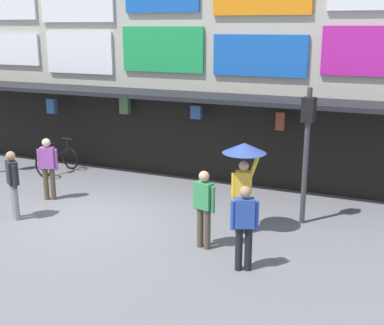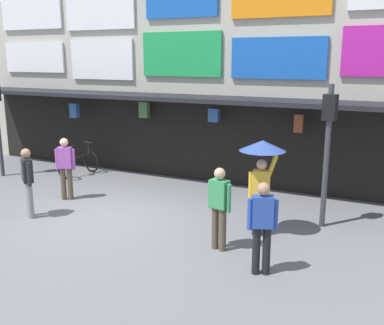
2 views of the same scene
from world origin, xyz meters
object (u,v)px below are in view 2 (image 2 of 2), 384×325
object	(u,v)px
pedestrian_in_white	(28,179)
pedestrian_in_green	(219,204)
pedestrian_in_purple	(262,223)
traffic_light_far	(328,133)
pedestrian_with_umbrella	(262,161)
pedestrian_in_red	(66,165)
bicycle_parked	(78,164)

from	to	relation	value
pedestrian_in_white	pedestrian_in_green	bearing A→B (deg)	3.11
pedestrian_in_purple	traffic_light_far	bearing A→B (deg)	78.74
pedestrian_in_purple	pedestrian_with_umbrella	size ratio (longest dim) A/B	0.81
pedestrian_in_red	bicycle_parked	bearing A→B (deg)	123.30
traffic_light_far	pedestrian_in_red	xyz separation A→B (m)	(-6.55, -1.02, -1.19)
traffic_light_far	bicycle_parked	xyz separation A→B (m)	(-7.94, 1.09, -1.75)
bicycle_parked	pedestrian_in_purple	distance (m)	8.37
bicycle_parked	pedestrian_in_red	bearing A→B (deg)	-56.70
pedestrian_in_green	pedestrian_in_red	xyz separation A→B (m)	(-4.92, 1.19, 0.00)
bicycle_parked	pedestrian_in_red	world-z (taller)	pedestrian_in_red
traffic_light_far	pedestrian_in_green	bearing A→B (deg)	-126.36
pedestrian_in_white	pedestrian_in_green	size ratio (longest dim) A/B	1.00
pedestrian_in_purple	pedestrian_with_umbrella	distance (m)	1.91
pedestrian_in_white	traffic_light_far	bearing A→B (deg)	21.08
traffic_light_far	bicycle_parked	world-z (taller)	traffic_light_far
bicycle_parked	pedestrian_in_green	size ratio (longest dim) A/B	0.76
bicycle_parked	pedestrian_with_umbrella	size ratio (longest dim) A/B	0.61
traffic_light_far	pedestrian_in_purple	xyz separation A→B (m)	(-0.56, -2.84, -1.19)
pedestrian_in_green	pedestrian_in_red	world-z (taller)	same
pedestrian_in_green	pedestrian_in_red	distance (m)	5.07
pedestrian_in_white	pedestrian_in_red	xyz separation A→B (m)	(-0.14, 1.45, 0.00)
pedestrian_in_green	bicycle_parked	bearing A→B (deg)	152.36
pedestrian_in_red	pedestrian_with_umbrella	xyz separation A→B (m)	(5.43, -0.12, 0.69)
pedestrian_in_white	pedestrian_in_purple	world-z (taller)	same
traffic_light_far	pedestrian_in_red	size ratio (longest dim) A/B	1.90
pedestrian_in_white	pedestrian_in_red	distance (m)	1.46
pedestrian_with_umbrella	pedestrian_in_purple	bearing A→B (deg)	-71.77
pedestrian_with_umbrella	pedestrian_in_red	bearing A→B (deg)	178.69
traffic_light_far	pedestrian_in_white	size ratio (longest dim) A/B	1.90
bicycle_parked	pedestrian_in_green	xyz separation A→B (m)	(6.31, -3.30, 0.55)
traffic_light_far	bicycle_parked	bearing A→B (deg)	172.16
pedestrian_in_green	pedestrian_in_red	size ratio (longest dim) A/B	1.00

